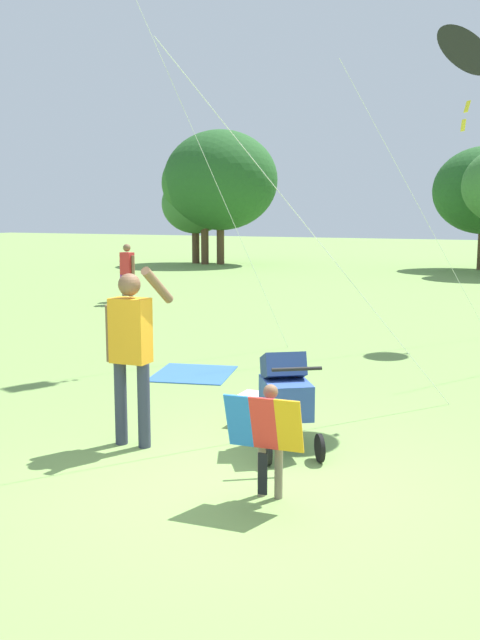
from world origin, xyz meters
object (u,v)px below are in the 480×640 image
object	(u,v)px
child_with_butterfly_kite	(269,430)
kite_adult_black	(464,53)
person_adult_flyer	(131,343)
picnic_blanket	(193,374)
person_red_shirt	(124,273)
person_couple_left	(127,269)
stroller	(285,392)
cooler_box	(259,409)

from	to	relation	value
child_with_butterfly_kite	kite_adult_black	world-z (taller)	kite_adult_black
person_adult_flyer	picnic_blanket	size ratio (longest dim) A/B	1.53
kite_adult_black	picnic_blanket	distance (m)	5.70
child_with_butterfly_kite	picnic_blanket	bearing A→B (deg)	127.25
person_adult_flyer	person_red_shirt	xyz separation A→B (m)	(-7.10, 9.97, -0.32)
person_red_shirt	picnic_blanket	bearing A→B (deg)	-48.52
person_couple_left	stroller	bearing A→B (deg)	-47.75
child_with_butterfly_kite	stroller	xyz separation A→B (m)	(-0.34, 1.22, -0.00)
person_red_shirt	person_adult_flyer	bearing A→B (deg)	-54.55
picnic_blanket	cooler_box	size ratio (longest dim) A/B	2.77
child_with_butterfly_kite	person_adult_flyer	distance (m)	2.01
child_with_butterfly_kite	person_couple_left	world-z (taller)	person_couple_left
kite_adult_black	person_red_shirt	world-z (taller)	kite_adult_black
person_adult_flyer	person_red_shirt	world-z (taller)	person_adult_flyer
picnic_blanket	cooler_box	bearing A→B (deg)	-44.05
person_couple_left	cooler_box	xyz separation A→B (m)	(7.57, -8.30, -0.77)
kite_adult_black	child_with_butterfly_kite	bearing A→B (deg)	-103.40
picnic_blanket	kite_adult_black	bearing A→B (deg)	-1.08
child_with_butterfly_kite	picnic_blanket	world-z (taller)	child_with_butterfly_kite
child_with_butterfly_kite	kite_adult_black	size ratio (longest dim) A/B	0.22
stroller	person_couple_left	size ratio (longest dim) A/B	0.66
kite_adult_black	person_red_shirt	distance (m)	12.52
kite_adult_black	cooler_box	size ratio (longest dim) A/B	10.28
person_adult_flyer	picnic_blanket	xyz separation A→B (m)	(-1.04, 3.12, -1.09)
child_with_butterfly_kite	stroller	size ratio (longest dim) A/B	0.94
kite_adult_black	picnic_blanket	size ratio (longest dim) A/B	3.72
child_with_butterfly_kite	person_adult_flyer	world-z (taller)	person_adult_flyer
stroller	picnic_blanket	bearing A→B (deg)	134.66
person_red_shirt	person_couple_left	bearing A→B (deg)	-45.03
stroller	person_red_shirt	world-z (taller)	person_red_shirt
person_adult_flyer	cooler_box	xyz separation A→B (m)	(0.89, 1.25, -0.92)
child_with_butterfly_kite	person_red_shirt	size ratio (longest dim) A/B	0.76
picnic_blanket	stroller	bearing A→B (deg)	-45.34
stroller	person_couple_left	bearing A→B (deg)	132.25
kite_adult_black	cooler_box	xyz separation A→B (m)	(-1.83, -1.80, -4.12)
kite_adult_black	cooler_box	distance (m)	4.85
person_red_shirt	cooler_box	distance (m)	11.84
person_adult_flyer	kite_adult_black	xyz separation A→B (m)	(2.72, 3.05, 3.20)
stroller	person_couple_left	distance (m)	12.16
person_adult_flyer	picnic_blanket	world-z (taller)	person_adult_flyer
person_couple_left	picnic_blanket	bearing A→B (deg)	-48.76
person_red_shirt	picnic_blanket	size ratio (longest dim) A/B	1.05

